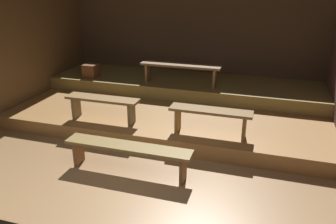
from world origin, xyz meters
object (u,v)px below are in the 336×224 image
(bench_floor_center, at_px, (128,150))
(wooden_crate_middle, at_px, (91,71))
(bench_lower_left, at_px, (103,103))
(bench_lower_right, at_px, (211,115))
(bench_middle_center, at_px, (180,68))

(bench_floor_center, height_order, wooden_crate_middle, wooden_crate_middle)
(bench_floor_center, bearing_deg, bench_lower_left, 131.30)
(bench_lower_right, bearing_deg, bench_middle_center, 119.68)
(wooden_crate_middle, bearing_deg, bench_lower_left, -55.19)
(bench_lower_right, bearing_deg, bench_floor_center, -132.90)
(wooden_crate_middle, bearing_deg, bench_middle_center, 2.06)
(bench_lower_right, bearing_deg, bench_lower_left, 180.00)
(bench_middle_center, distance_m, wooden_crate_middle, 2.11)
(bench_lower_left, height_order, bench_lower_right, same)
(bench_middle_center, height_order, wooden_crate_middle, bench_middle_center)
(bench_floor_center, relative_size, wooden_crate_middle, 6.32)
(bench_floor_center, xyz_separation_m, bench_lower_left, (-0.94, 1.07, 0.25))
(bench_lower_left, distance_m, bench_middle_center, 1.98)
(bench_middle_center, relative_size, wooden_crate_middle, 5.74)
(bench_lower_right, height_order, bench_middle_center, bench_middle_center)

